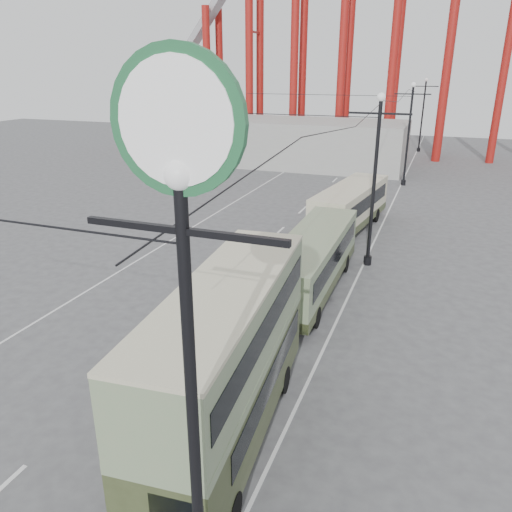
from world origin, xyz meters
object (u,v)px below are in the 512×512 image
at_px(single_decker_green, 312,260).
at_px(single_decker_cream, 350,206).
at_px(lamp_post_near, 184,260).
at_px(double_decker_bus, 228,355).
at_px(pedestrian, 185,351).

height_order(single_decker_green, single_decker_cream, single_decker_cream).
height_order(lamp_post_near, double_decker_bus, lamp_post_near).
height_order(single_decker_green, pedestrian, single_decker_green).
xyz_separation_m(lamp_post_near, pedestrian, (-4.49, 7.68, -6.87)).
height_order(lamp_post_near, single_decker_cream, lamp_post_near).
bearing_deg(double_decker_bus, pedestrian, 134.09).
bearing_deg(double_decker_bus, single_decker_cream, 86.59).
bearing_deg(pedestrian, double_decker_bus, 142.01).
bearing_deg(single_decker_cream, pedestrian, -88.98).
height_order(double_decker_bus, single_decker_cream, double_decker_bus).
height_order(lamp_post_near, pedestrian, lamp_post_near).
xyz_separation_m(single_decker_green, single_decker_cream, (-0.17, 10.85, 0.04)).
bearing_deg(lamp_post_near, single_decker_green, 97.20).
relative_size(single_decker_green, single_decker_cream, 1.05).
bearing_deg(single_decker_green, pedestrian, -106.05).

